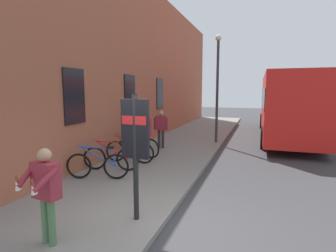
{
  "coord_description": "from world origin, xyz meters",
  "views": [
    {
      "loc": [
        -4.51,
        -1.63,
        2.58
      ],
      "look_at": [
        2.67,
        0.84,
        1.56
      ],
      "focal_mm": 28.76,
      "sensor_mm": 36.0,
      "label": 1
    }
  ],
  "objects_px": {
    "bicycle_leaning_wall": "(140,146)",
    "city_bus": "(287,102)",
    "pedestrian_by_facade": "(161,125)",
    "bicycle_by_door": "(130,151)",
    "pedestrian_crossing_street": "(145,130)",
    "street_lamp": "(218,79)",
    "transit_info_sign": "(135,137)",
    "bicycle_nearest_sign": "(98,165)",
    "bicycle_mid_rack": "(111,158)",
    "tourist_with_hotdogs": "(45,186)"
  },
  "relations": [
    {
      "from": "bicycle_leaning_wall",
      "to": "pedestrian_by_facade",
      "type": "height_order",
      "value": "pedestrian_by_facade"
    },
    {
      "from": "bicycle_by_door",
      "to": "pedestrian_crossing_street",
      "type": "bearing_deg",
      "value": -10.12
    },
    {
      "from": "street_lamp",
      "to": "tourist_with_hotdogs",
      "type": "bearing_deg",
      "value": 172.79
    },
    {
      "from": "bicycle_nearest_sign",
      "to": "bicycle_mid_rack",
      "type": "distance_m",
      "value": 0.84
    },
    {
      "from": "pedestrian_crossing_street",
      "to": "bicycle_leaning_wall",
      "type": "bearing_deg",
      "value": 85.56
    },
    {
      "from": "bicycle_leaning_wall",
      "to": "street_lamp",
      "type": "height_order",
      "value": "street_lamp"
    },
    {
      "from": "transit_info_sign",
      "to": "bicycle_by_door",
      "type": "bearing_deg",
      "value": 28.72
    },
    {
      "from": "pedestrian_crossing_street",
      "to": "tourist_with_hotdogs",
      "type": "bearing_deg",
      "value": -171.47
    },
    {
      "from": "bicycle_nearest_sign",
      "to": "bicycle_by_door",
      "type": "relative_size",
      "value": 0.97
    },
    {
      "from": "transit_info_sign",
      "to": "city_bus",
      "type": "bearing_deg",
      "value": -17.24
    },
    {
      "from": "bicycle_leaning_wall",
      "to": "city_bus",
      "type": "distance_m",
      "value": 8.93
    },
    {
      "from": "pedestrian_by_facade",
      "to": "tourist_with_hotdogs",
      "type": "height_order",
      "value": "pedestrian_by_facade"
    },
    {
      "from": "bicycle_nearest_sign",
      "to": "street_lamp",
      "type": "xyz_separation_m",
      "value": [
        6.43,
        -2.28,
        2.56
      ]
    },
    {
      "from": "pedestrian_by_facade",
      "to": "street_lamp",
      "type": "distance_m",
      "value": 3.5
    },
    {
      "from": "street_lamp",
      "to": "bicycle_leaning_wall",
      "type": "bearing_deg",
      "value": 148.6
    },
    {
      "from": "bicycle_nearest_sign",
      "to": "bicycle_mid_rack",
      "type": "relative_size",
      "value": 0.99
    },
    {
      "from": "bicycle_nearest_sign",
      "to": "bicycle_mid_rack",
      "type": "xyz_separation_m",
      "value": [
        0.84,
        0.07,
        -0.0
      ]
    },
    {
      "from": "bicycle_leaning_wall",
      "to": "city_bus",
      "type": "relative_size",
      "value": 0.16
    },
    {
      "from": "pedestrian_by_facade",
      "to": "bicycle_nearest_sign",
      "type": "bearing_deg",
      "value": 176.81
    },
    {
      "from": "pedestrian_crossing_street",
      "to": "tourist_with_hotdogs",
      "type": "relative_size",
      "value": 1.06
    },
    {
      "from": "bicycle_by_door",
      "to": "pedestrian_by_facade",
      "type": "height_order",
      "value": "pedestrian_by_facade"
    },
    {
      "from": "bicycle_leaning_wall",
      "to": "city_bus",
      "type": "bearing_deg",
      "value": -38.98
    },
    {
      "from": "bicycle_by_door",
      "to": "pedestrian_crossing_street",
      "type": "relative_size",
      "value": 1.06
    },
    {
      "from": "bicycle_leaning_wall",
      "to": "bicycle_nearest_sign",
      "type": "bearing_deg",
      "value": 179.44
    },
    {
      "from": "transit_info_sign",
      "to": "pedestrian_crossing_street",
      "type": "distance_m",
      "value": 4.91
    },
    {
      "from": "bicycle_mid_rack",
      "to": "street_lamp",
      "type": "bearing_deg",
      "value": -22.77
    },
    {
      "from": "tourist_with_hotdogs",
      "to": "transit_info_sign",
      "type": "bearing_deg",
      "value": -37.64
    },
    {
      "from": "bicycle_nearest_sign",
      "to": "pedestrian_crossing_street",
      "type": "xyz_separation_m",
      "value": [
        2.73,
        -0.21,
        0.63
      ]
    },
    {
      "from": "bicycle_leaning_wall",
      "to": "pedestrian_crossing_street",
      "type": "relative_size",
      "value": 1.03
    },
    {
      "from": "bicycle_leaning_wall",
      "to": "pedestrian_by_facade",
      "type": "bearing_deg",
      "value": -7.58
    },
    {
      "from": "transit_info_sign",
      "to": "pedestrian_crossing_street",
      "type": "height_order",
      "value": "transit_info_sign"
    },
    {
      "from": "bicycle_by_door",
      "to": "transit_info_sign",
      "type": "distance_m",
      "value": 4.31
    },
    {
      "from": "bicycle_leaning_wall",
      "to": "street_lamp",
      "type": "relative_size",
      "value": 0.35
    },
    {
      "from": "bicycle_by_door",
      "to": "transit_info_sign",
      "type": "bearing_deg",
      "value": -151.28
    },
    {
      "from": "transit_info_sign",
      "to": "city_bus",
      "type": "xyz_separation_m",
      "value": [
        11.39,
        -3.54,
        0.2
      ]
    },
    {
      "from": "bicycle_nearest_sign",
      "to": "city_bus",
      "type": "height_order",
      "value": "city_bus"
    },
    {
      "from": "bicycle_nearest_sign",
      "to": "street_lamp",
      "type": "bearing_deg",
      "value": -19.49
    },
    {
      "from": "transit_info_sign",
      "to": "city_bus",
      "type": "distance_m",
      "value": 11.93
    },
    {
      "from": "bicycle_by_door",
      "to": "transit_info_sign",
      "type": "relative_size",
      "value": 0.74
    },
    {
      "from": "bicycle_by_door",
      "to": "street_lamp",
      "type": "distance_m",
      "value": 5.71
    },
    {
      "from": "bicycle_nearest_sign",
      "to": "tourist_with_hotdogs",
      "type": "distance_m",
      "value": 3.28
    },
    {
      "from": "transit_info_sign",
      "to": "street_lamp",
      "type": "bearing_deg",
      "value": -1.65
    },
    {
      "from": "bicycle_by_door",
      "to": "pedestrian_crossing_street",
      "type": "xyz_separation_m",
      "value": [
        0.9,
        -0.16,
        0.63
      ]
    },
    {
      "from": "street_lamp",
      "to": "bicycle_mid_rack",
      "type": "bearing_deg",
      "value": 157.23
    },
    {
      "from": "bicycle_mid_rack",
      "to": "street_lamp",
      "type": "distance_m",
      "value": 6.58
    },
    {
      "from": "bicycle_leaning_wall",
      "to": "pedestrian_crossing_street",
      "type": "xyz_separation_m",
      "value": [
        -0.01,
        -0.19,
        0.63
      ]
    },
    {
      "from": "bicycle_nearest_sign",
      "to": "street_lamp",
      "type": "relative_size",
      "value": 0.35
    },
    {
      "from": "bicycle_leaning_wall",
      "to": "street_lamp",
      "type": "distance_m",
      "value": 5.02
    },
    {
      "from": "bicycle_by_door",
      "to": "bicycle_leaning_wall",
      "type": "height_order",
      "value": "same"
    },
    {
      "from": "bicycle_mid_rack",
      "to": "tourist_with_hotdogs",
      "type": "distance_m",
      "value": 4.09
    }
  ]
}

